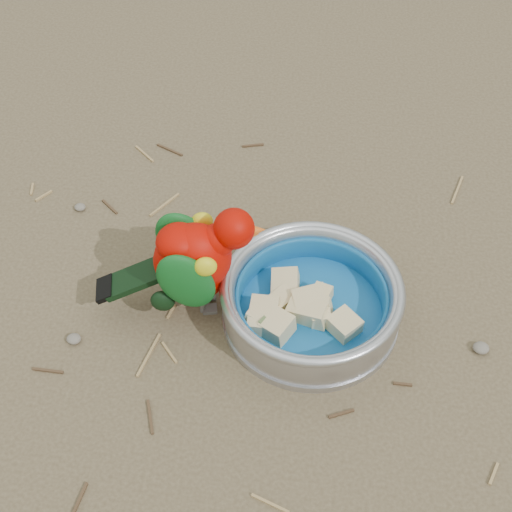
# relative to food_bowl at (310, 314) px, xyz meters

# --- Properties ---
(ground) EXTENTS (60.00, 60.00, 0.00)m
(ground) POSITION_rel_food_bowl_xyz_m (-0.10, -0.09, -0.01)
(ground) COLOR brown
(food_bowl) EXTENTS (0.21, 0.21, 0.02)m
(food_bowl) POSITION_rel_food_bowl_xyz_m (0.00, 0.00, 0.00)
(food_bowl) COLOR #B2B2BA
(food_bowl) RESTS_ON ground
(bowl_wall) EXTENTS (0.21, 0.21, 0.04)m
(bowl_wall) POSITION_rel_food_bowl_xyz_m (0.00, 0.00, 0.03)
(bowl_wall) COLOR #B2B2BA
(bowl_wall) RESTS_ON food_bowl
(fruit_wedges) EXTENTS (0.13, 0.13, 0.03)m
(fruit_wedges) POSITION_rel_food_bowl_xyz_m (0.00, 0.00, 0.02)
(fruit_wedges) COLOR beige
(fruit_wedges) RESTS_ON food_bowl
(lory_parrot) EXTENTS (0.20, 0.12, 0.15)m
(lory_parrot) POSITION_rel_food_bowl_xyz_m (-0.14, 0.01, 0.07)
(lory_parrot) COLOR #AE0800
(lory_parrot) RESTS_ON ground
(ground_debris) EXTENTS (0.90, 0.80, 0.01)m
(ground_debris) POSITION_rel_food_bowl_xyz_m (-0.13, -0.07, -0.01)
(ground_debris) COLOR #9F8150
(ground_debris) RESTS_ON ground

